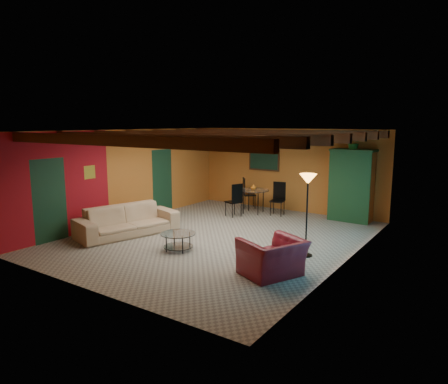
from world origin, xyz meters
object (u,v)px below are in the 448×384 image
Objects in this scene: sofa at (127,220)px; armoire at (352,186)px; dining_table at (253,197)px; floor_lamp at (307,215)px; vase at (254,178)px; armchair at (272,257)px; coffee_table at (178,242)px; potted_plant at (354,142)px.

armoire is (4.34, 4.83, 0.66)m from sofa.
sofa is 1.28× the size of dining_table.
vase is at bearing 135.26° from floor_lamp.
floor_lamp reaches higher than sofa.
coffee_table is at bearing -69.71° from armchair.
floor_lamp is at bearing -85.30° from armoire.
dining_table is 0.98× the size of armoire.
armchair is 2.52m from coffee_table.
floor_lamp is at bearing -44.74° from dining_table.
dining_table is 4.40m from floor_lamp.
vase reaches higher than dining_table.
armoire is 3.84m from floor_lamp.
potted_plant reaches higher than sofa.
dining_table is at bearing 135.26° from floor_lamp.
sofa is 1.98m from coffee_table.
potted_plant reaches higher than coffee_table.
sofa is 5.08× the size of potted_plant.
armoire is (2.39, 5.10, 0.83)m from coffee_table.
vase is (-2.92, -0.74, 0.11)m from armoire.
armchair is at bearing -56.20° from dining_table.
sofa is at bearing -71.28° from armchair.
armoire is 11.37× the size of vase.
sofa is at bearing -131.98° from potted_plant.
armchair reaches higher than coffee_table.
potted_plant reaches higher than armchair.
floor_lamp reaches higher than vase.
potted_plant is at bearing 92.86° from floor_lamp.
dining_table is 11.13× the size of vase.
armoire is at bearing -26.13° from sofa.
armchair is 5.33m from armoire.
coffee_table is at bearing -82.05° from sofa.
dining_table reaches higher than sofa.
armoire reaches higher than vase.
dining_table reaches higher than coffee_table.
coffee_table is 5.69m from armoire.
sofa is 4.39m from vase.
vase is at bearing -165.71° from potted_plant.
armoire is at bearing 92.86° from floor_lamp.
vase is at bearing 0.00° from dining_table.
dining_table is (1.42, 4.08, 0.15)m from sofa.
armoire is (2.92, 0.74, 0.51)m from dining_table.
armoire is 4.04× the size of potted_plant.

